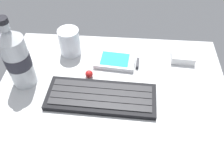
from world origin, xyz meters
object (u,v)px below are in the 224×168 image
(handheld_device, at_px, (117,61))
(trackball_mouse, at_px, (89,74))
(juice_cup, at_px, (70,43))
(keyboard, at_px, (101,97))
(water_bottle, at_px, (17,58))
(charger_block, at_px, (183,56))

(handheld_device, relative_size, trackball_mouse, 6.01)
(trackball_mouse, bearing_deg, handheld_device, 40.26)
(juice_cup, bearing_deg, handheld_device, -13.45)
(keyboard, bearing_deg, water_bottle, 168.35)
(keyboard, distance_m, charger_block, 0.29)
(water_bottle, relative_size, charger_block, 2.97)
(charger_block, height_order, trackball_mouse, charger_block)
(handheld_device, relative_size, water_bottle, 0.64)
(keyboard, relative_size, handheld_device, 2.22)
(handheld_device, height_order, trackball_mouse, trackball_mouse)
(water_bottle, relative_size, trackball_mouse, 9.45)
(handheld_device, relative_size, juice_cup, 1.56)
(keyboard, xyz_separation_m, handheld_device, (0.03, 0.14, -0.00))
(charger_block, bearing_deg, water_bottle, -164.21)
(charger_block, distance_m, trackball_mouse, 0.29)
(juice_cup, distance_m, charger_block, 0.35)
(keyboard, xyz_separation_m, charger_block, (0.23, 0.17, 0.00))
(keyboard, relative_size, water_bottle, 1.41)
(handheld_device, bearing_deg, juice_cup, 166.55)
(handheld_device, height_order, water_bottle, water_bottle)
(juice_cup, distance_m, water_bottle, 0.18)
(water_bottle, bearing_deg, trackball_mouse, 10.35)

